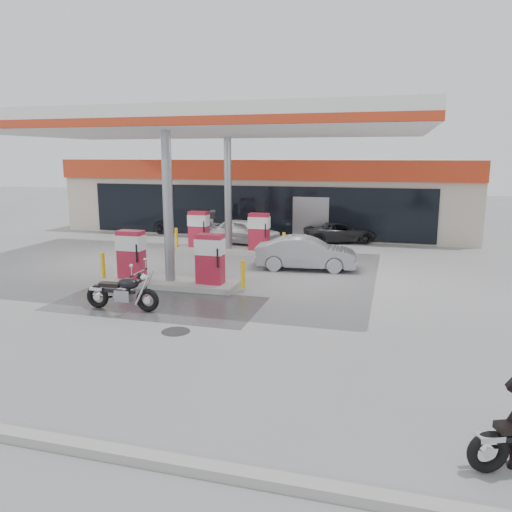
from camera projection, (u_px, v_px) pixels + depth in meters
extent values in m
plane|color=gray|center=(142.00, 302.00, 14.57)|extent=(90.00, 90.00, 0.00)
cube|color=#4C4C4F|center=(157.00, 304.00, 14.44)|extent=(6.00, 3.00, 0.00)
cylinder|color=#38383A|center=(176.00, 331.00, 12.16)|extent=(0.70, 0.70, 0.01)
cube|color=#C0B5A1|center=(272.00, 194.00, 29.29)|extent=(22.00, 8.00, 4.00)
cube|color=black|center=(253.00, 211.00, 25.60)|extent=(18.00, 0.10, 2.60)
cube|color=#B83216|center=(253.00, 170.00, 25.12)|extent=(22.00, 0.25, 1.00)
cube|color=navy|center=(397.00, 171.00, 23.24)|extent=(3.50, 0.12, 0.80)
cube|color=gray|center=(311.00, 219.00, 24.84)|extent=(1.80, 0.14, 2.20)
cube|color=silver|center=(201.00, 125.00, 18.24)|extent=(16.00, 10.00, 0.60)
cube|color=#B83216|center=(134.00, 122.00, 13.60)|extent=(16.00, 0.12, 0.24)
cube|color=#B83216|center=(241.00, 135.00, 22.95)|extent=(16.00, 0.12, 0.24)
cylinder|color=gray|center=(168.00, 207.00, 15.95)|extent=(0.32, 0.32, 5.00)
cylinder|color=gray|center=(228.00, 194.00, 21.61)|extent=(0.32, 0.32, 5.00)
cube|color=#9E9E99|center=(171.00, 283.00, 16.44)|extent=(4.50, 1.30, 0.18)
cube|color=maroon|center=(131.00, 254.00, 16.63)|extent=(0.85, 0.48, 1.60)
cube|color=maroon|center=(210.00, 259.00, 15.90)|extent=(0.85, 0.48, 1.60)
cube|color=silver|center=(131.00, 242.00, 16.55)|extent=(0.88, 0.52, 0.50)
cube|color=silver|center=(210.00, 247.00, 15.82)|extent=(0.88, 0.52, 0.50)
cylinder|color=yellow|center=(103.00, 265.00, 17.01)|extent=(0.14, 0.14, 0.90)
cylinder|color=yellow|center=(243.00, 274.00, 15.70)|extent=(0.14, 0.14, 0.90)
cube|color=#9E9E99|center=(229.00, 250.00, 22.11)|extent=(4.50, 1.30, 0.18)
cube|color=maroon|center=(199.00, 229.00, 22.30)|extent=(0.85, 0.48, 1.60)
cube|color=maroon|center=(259.00, 232.00, 21.57)|extent=(0.85, 0.48, 1.60)
cube|color=silver|center=(199.00, 220.00, 22.22)|extent=(0.88, 0.52, 0.50)
cube|color=silver|center=(259.00, 222.00, 21.49)|extent=(0.88, 0.52, 0.50)
cylinder|color=yellow|center=(176.00, 238.00, 22.67)|extent=(0.14, 0.14, 0.90)
cylinder|color=yellow|center=(284.00, 243.00, 21.36)|extent=(0.14, 0.14, 0.90)
torus|color=black|center=(488.00, 452.00, 6.71)|extent=(0.61, 0.37, 0.61)
cylinder|color=silver|center=(498.00, 446.00, 6.88)|extent=(0.87, 0.43, 0.08)
torus|color=black|center=(148.00, 300.00, 13.64)|extent=(0.67, 0.18, 0.66)
torus|color=black|center=(98.00, 297.00, 13.98)|extent=(0.67, 0.18, 0.66)
cube|color=gray|center=(124.00, 295.00, 13.79)|extent=(0.45, 0.28, 0.33)
cube|color=black|center=(118.00, 291.00, 13.80)|extent=(0.99, 0.15, 0.09)
ellipsoid|color=black|center=(128.00, 283.00, 13.68)|extent=(0.63, 0.38, 0.31)
cube|color=black|center=(110.00, 285.00, 13.82)|extent=(0.61, 0.29, 0.11)
cylinder|color=silver|center=(139.00, 272.00, 13.54)|extent=(0.07, 0.84, 0.04)
sphere|color=silver|center=(144.00, 277.00, 13.54)|extent=(0.20, 0.20, 0.20)
cylinder|color=silver|center=(109.00, 296.00, 14.08)|extent=(0.99, 0.13, 0.09)
imported|color=silver|center=(244.00, 232.00, 24.07)|extent=(3.80, 2.09, 1.22)
imported|color=#58585D|center=(213.00, 226.00, 24.34)|extent=(0.65, 0.81, 1.63)
imported|color=#95969C|center=(306.00, 253.00, 18.72)|extent=(3.88, 1.71, 1.24)
imported|color=black|center=(148.00, 219.00, 28.43)|extent=(4.89, 2.68, 1.34)
imported|color=black|center=(341.00, 232.00, 24.63)|extent=(3.97, 2.81, 1.00)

